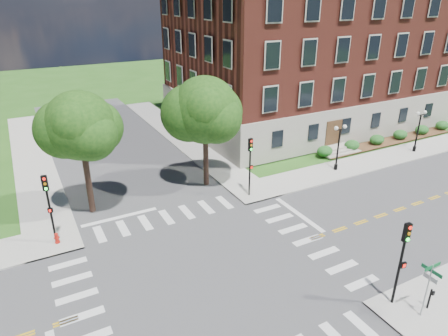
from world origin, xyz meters
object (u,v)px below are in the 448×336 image
traffic_signal_ne (250,160)px  traffic_signal_nw (48,201)px  traffic_signal_se (403,254)px  street_sign_pole (429,280)px  push_button_post (430,298)px  fire_hydrant (57,238)px  twin_lamp_west (338,145)px  twin_lamp_east (418,129)px

traffic_signal_ne → traffic_signal_nw: same height
traffic_signal_se → street_sign_pole: traffic_signal_se is taller
push_button_post → traffic_signal_ne: bearing=95.9°
push_button_post → fire_hydrant: bearing=136.5°
twin_lamp_west → twin_lamp_east: 10.37m
traffic_signal_nw → twin_lamp_east: size_ratio=1.13×
traffic_signal_se → push_button_post: size_ratio=4.00×
street_sign_pole → push_button_post: bearing=11.9°
twin_lamp_west → push_button_post: (-8.13, -15.71, -1.73)m
traffic_signal_ne → twin_lamp_west: size_ratio=1.13×
traffic_signal_ne → street_sign_pole: traffic_signal_ne is taller
fire_hydrant → push_button_post: bearing=-43.5°
twin_lamp_east → traffic_signal_nw: bearing=-179.6°
push_button_post → traffic_signal_nw: bearing=136.5°
traffic_signal_se → twin_lamp_west: size_ratio=1.13×
push_button_post → fire_hydrant: 22.12m
twin_lamp_west → fire_hydrant: 24.27m
traffic_signal_ne → twin_lamp_east: 20.06m
street_sign_pole → fire_hydrant: bearing=134.9°
traffic_signal_se → traffic_signal_nw: (-14.84, 14.10, 0.00)m
traffic_signal_nw → street_sign_pole: traffic_signal_nw is taller
push_button_post → fire_hydrant: push_button_post is taller
traffic_signal_ne → push_button_post: bearing=-84.1°
traffic_signal_ne → traffic_signal_nw: bearing=179.4°
traffic_signal_se → traffic_signal_nw: 20.47m
traffic_signal_ne → twin_lamp_east: bearing=1.1°
street_sign_pole → fire_hydrant: (-15.31, 15.37, -1.84)m
traffic_signal_se → twin_lamp_west: traffic_signal_se is taller
fire_hydrant → street_sign_pole: bearing=-45.1°
twin_lamp_west → fire_hydrant: twin_lamp_west is taller
traffic_signal_ne → push_button_post: 15.36m
twin_lamp_west → traffic_signal_ne: bearing=-176.3°
fire_hydrant → twin_lamp_east: bearing=0.4°
traffic_signal_ne → push_button_post: (1.55, -15.10, -2.39)m
street_sign_pole → push_button_post: 1.69m
fire_hydrant → twin_lamp_west: bearing=1.2°
traffic_signal_se → traffic_signal_nw: size_ratio=1.00×
traffic_signal_se → fire_hydrant: 20.59m
traffic_signal_ne → street_sign_pole: bearing=-87.0°
twin_lamp_west → twin_lamp_east: same height
traffic_signal_ne → street_sign_pole: 15.30m
traffic_signal_nw → push_button_post: 22.31m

